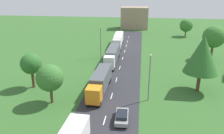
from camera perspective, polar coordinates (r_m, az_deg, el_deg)
name	(u,v)px	position (r m, az deg, el deg)	size (l,w,h in m)	color
road	(105,120)	(34.32, -1.85, -13.24)	(10.00, 140.00, 0.06)	#2B2B30
lane_marking_centre	(101,133)	(31.77, -2.79, -16.20)	(0.16, 123.51, 0.01)	white
truck_second	(100,81)	(41.89, -2.99, -3.59)	(2.76, 12.16, 3.64)	orange
truck_third	(113,55)	(57.86, 0.13, 3.16)	(2.51, 13.52, 3.67)	white
truck_fourth	(118,40)	(74.16, 1.58, 6.88)	(2.83, 13.84, 3.65)	white
car_third	(122,116)	(33.70, 2.52, -12.36)	(2.05, 4.49, 1.40)	gray
lamppost_second	(149,75)	(38.26, 9.42, -2.11)	(0.36, 0.36, 8.31)	slate
lamppost_third	(101,41)	(61.40, -2.89, 6.63)	(0.36, 0.36, 8.60)	slate
tree_birch	(50,78)	(38.43, -15.42, -2.68)	(4.51, 4.51, 6.78)	#513823
tree_maple	(214,37)	(65.90, 24.32, 6.94)	(5.85, 5.85, 9.00)	#513823
tree_elm	(202,55)	(43.67, 21.80, 2.92)	(6.25, 6.25, 10.58)	#513823
tree_ash	(31,64)	(45.40, -19.73, 0.72)	(3.98, 3.98, 6.84)	#513823
tree_lime	(186,25)	(93.54, 18.21, 9.93)	(4.96, 4.96, 6.77)	#513823
distant_building	(135,18)	(107.10, 5.71, 12.23)	(12.19, 8.00, 9.63)	#9E846B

